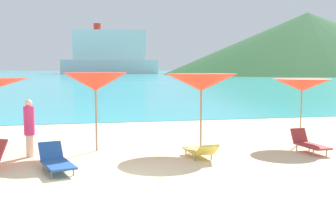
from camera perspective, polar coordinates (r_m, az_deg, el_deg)
The scene contains 11 objects.
ground_plane at distance 19.05m, azimuth -10.21°, elevation -2.08°, with size 50.00×100.00×0.30m, color beige.
ocean_water at distance 239.07m, azimuth -12.17°, elevation 5.34°, with size 650.00×440.00×0.02m, color #2DADBC.
headland_hill at distance 176.70m, azimuth 18.61°, elevation 8.95°, with size 115.59×115.59×24.69m, color #235128.
umbrella_4 at distance 12.67m, azimuth -10.00°, elevation 4.13°, with size 1.95×1.95×2.39m.
umbrella_5 at distance 12.82m, azimuth 4.61°, elevation 4.10°, with size 2.34×2.34×2.35m.
umbrella_6 at distance 14.43m, azimuth 18.03°, elevation 3.55°, with size 2.05×2.05×2.17m.
lounge_chair_0 at distance 11.62m, azimuth 4.50°, elevation -5.31°, with size 0.69×1.47×0.51m.
lounge_chair_3 at distance 10.54m, azimuth -15.22°, elevation -6.50°, with size 1.01×1.66×0.64m.
lounge_chair_8 at distance 13.13m, azimuth 18.87°, elevation -4.09°, with size 0.65×1.40×0.66m.
beachgoer_0 at distance 12.36m, azimuth -18.63°, elevation -1.90°, with size 0.30×0.30×1.64m.
cruise_ship at distance 192.98m, azimuth -8.06°, elevation 7.89°, with size 44.39×13.55×22.75m.
Camera 1 is at (-0.65, -8.86, 2.52)m, focal length 44.08 mm.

